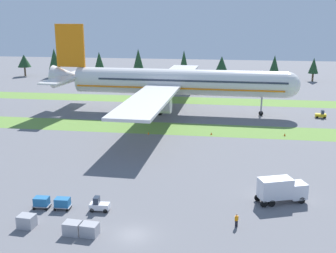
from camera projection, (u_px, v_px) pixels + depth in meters
ground_plane at (133, 235)px, 50.53m from camera, size 400.00×400.00×0.00m
grass_strip_near at (181, 129)px, 96.79m from camera, size 320.00×10.51×0.01m
grass_strip_far at (194, 100)px, 128.36m from camera, size 320.00×10.51×0.01m
airliner at (171, 82)px, 111.19m from camera, size 65.41×80.29×22.78m
baggage_tug at (99, 205)px, 56.48m from camera, size 2.65×1.40×1.97m
cargo_dolly_lead at (62, 203)px, 56.98m from camera, size 2.26×1.58×1.55m
cargo_dolly_second at (42, 202)px, 57.29m from camera, size 2.26×1.58×1.55m
catering_truck at (281, 189)px, 58.79m from camera, size 7.32×4.61×3.58m
pushback_tractor at (321, 115)px, 106.74m from camera, size 2.63×1.36×1.97m
ground_crew_marshaller at (237, 220)px, 52.19m from camera, size 0.46×0.38×1.74m
uld_container_0 at (27, 221)px, 52.17m from camera, size 2.12×1.75×1.58m
uld_container_1 at (73, 228)px, 50.52m from camera, size 2.10×1.73×1.55m
uld_container_2 at (90, 230)px, 50.21m from camera, size 2.14×1.77×1.50m
taxiway_marker_0 at (148, 133)px, 92.43m from camera, size 0.44×0.44×0.54m
taxiway_marker_1 at (211, 133)px, 92.17m from camera, size 0.44×0.44×0.53m
taxiway_marker_2 at (285, 135)px, 91.15m from camera, size 0.44×0.44×0.65m
distant_tree_line at (186, 62)px, 168.53m from camera, size 157.45×8.85×11.69m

